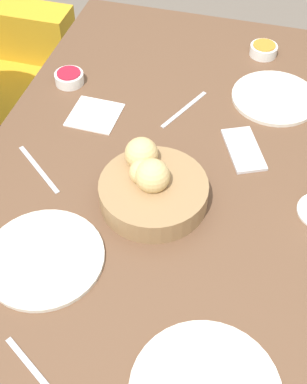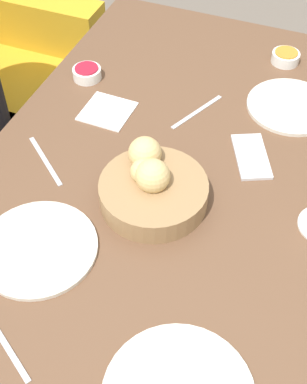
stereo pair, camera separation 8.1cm
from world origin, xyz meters
name	(u,v)px [view 1 (the left image)]	position (x,y,z in m)	size (l,w,h in m)	color
ground_plane	(162,344)	(0.00, 0.00, 0.00)	(10.00, 10.00, 0.00)	#6B6056
dining_table	(165,217)	(0.00, 0.00, 0.66)	(1.53, 0.92, 0.75)	brown
bread_basket	(152,186)	(-0.03, 0.02, 0.79)	(0.24, 0.24, 0.12)	#99754C
plate_near_right	(275,98)	(0.40, -0.20, 0.76)	(0.23, 0.23, 0.01)	silver
plate_far_center	(44,258)	(-0.24, 0.19, 0.76)	(0.24, 0.24, 0.01)	silver
jam_bowl_berry	(69,78)	(0.32, 0.35, 0.77)	(0.08, 0.08, 0.03)	white
jam_bowl_honey	(264,50)	(0.60, -0.14, 0.77)	(0.08, 0.08, 0.03)	white
fork_silver	(39,169)	(-0.01, 0.30, 0.76)	(0.12, 0.15, 0.00)	#B7B7BC
knife_silver	(184,109)	(0.29, 0.03, 0.76)	(0.17, 0.09, 0.00)	#B7B7BC
spoon_coffee	(30,366)	(-0.46, 0.12, 0.76)	(0.08, 0.12, 0.00)	#B7B7BC
napkin	(95,115)	(0.21, 0.24, 0.76)	(0.13, 0.13, 0.00)	white
cell_phone	(244,149)	(0.18, -0.15, 0.76)	(0.17, 0.13, 0.01)	silver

